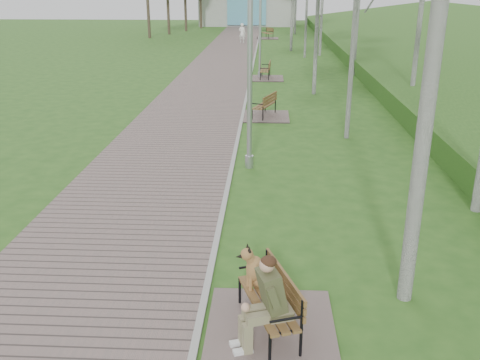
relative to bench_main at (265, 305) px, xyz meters
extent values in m
plane|color=#2A531B|center=(-0.84, 3.25, -0.40)|extent=(120.00, 120.00, 0.00)
cube|color=#6F5E59|center=(-2.59, 24.75, -0.38)|extent=(3.50, 67.00, 0.04)
cube|color=#999993|center=(-0.84, 24.75, -0.37)|extent=(0.10, 67.00, 0.05)
cube|color=#9E9E99|center=(-2.34, 54.25, 1.60)|extent=(10.00, 5.00, 4.00)
cube|color=#4F96B0|center=(-2.34, 51.65, 1.10)|extent=(4.00, 0.20, 2.60)
cube|color=#6F5E59|center=(0.09, 0.04, -0.38)|extent=(1.64, 1.82, 0.04)
cube|color=brown|center=(0.04, 0.04, 0.01)|extent=(0.83, 1.42, 0.04)
cube|color=brown|center=(0.24, 0.11, 0.26)|extent=(0.48, 1.30, 0.30)
cube|color=#6F5E59|center=(-0.08, 11.76, -0.38)|extent=(1.58, 1.76, 0.04)
cube|color=brown|center=(-0.13, 11.76, 0.00)|extent=(0.81, 1.37, 0.04)
cube|color=brown|center=(0.07, 11.69, 0.24)|extent=(0.47, 1.25, 0.29)
cube|color=#6F5E59|center=(-0.11, 19.44, -0.38)|extent=(1.62, 1.80, 0.04)
cube|color=brown|center=(-0.16, 19.44, 0.01)|extent=(0.47, 1.37, 0.04)
cube|color=brown|center=(0.06, 19.43, 0.25)|extent=(0.10, 1.35, 0.30)
cube|color=#6F5E59|center=(-0.10, 39.23, -0.38)|extent=(1.72, 1.91, 0.04)
cube|color=brown|center=(-0.15, 39.23, 0.03)|extent=(0.99, 1.49, 0.04)
cube|color=brown|center=(0.06, 39.33, 0.29)|extent=(0.63, 1.32, 0.32)
cylinder|color=#9FA2A7|center=(-0.42, 6.49, -0.25)|extent=(0.20, 0.20, 0.30)
cylinder|color=#9FA2A7|center=(-0.42, 6.49, 2.12)|extent=(0.12, 0.12, 5.03)
cylinder|color=#9FA2A7|center=(-0.41, 19.76, -0.26)|extent=(0.18, 0.18, 0.27)
cylinder|color=#9FA2A7|center=(-0.41, 19.76, 1.87)|extent=(0.11, 0.11, 4.53)
cylinder|color=#9FA2A7|center=(-0.71, 36.08, -0.24)|extent=(0.21, 0.21, 0.32)
cylinder|color=#9FA2A7|center=(-0.71, 36.08, 2.27)|extent=(0.13, 0.13, 5.34)
imported|color=white|center=(-2.02, 35.63, 0.33)|extent=(0.61, 0.50, 1.45)
cylinder|color=silver|center=(2.28, 9.28, 2.95)|extent=(0.17, 0.17, 6.70)
camera|label=1|loc=(-0.01, -5.74, 3.77)|focal=40.00mm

